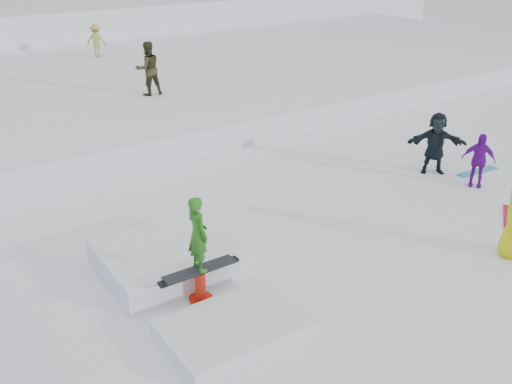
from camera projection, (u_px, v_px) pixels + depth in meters
ground at (292, 286)px, 10.98m from camera, size 120.00×120.00×0.00m
snow_midrise at (51, 90)px, 22.86m from camera, size 50.00×18.00×0.80m
walker_olive at (148, 69)px, 20.24m from camera, size 0.95×0.76×1.89m
walker_ygreen at (96, 40)px, 26.53m from camera, size 1.09×1.03×1.48m
spectator_purple at (478, 160)px, 14.98m from camera, size 0.79×0.90×1.46m
spectator_dark at (436, 143)px, 15.76m from camera, size 1.57×1.41×1.73m
loose_board_red at (510, 218)px, 13.54m from camera, size 1.31×1.03×0.03m
loose_board_teal at (478, 171)px, 16.13m from camera, size 1.42×0.39×0.03m
jib_rail_feature at (186, 272)px, 10.86m from camera, size 2.60×4.40×2.11m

